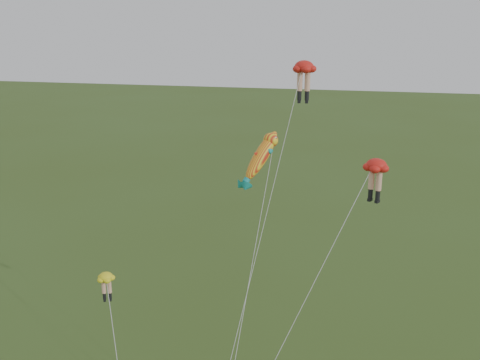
# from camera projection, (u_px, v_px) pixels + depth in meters

# --- Properties ---
(legs_kite_red_high) EXTENTS (4.22, 13.45, 19.79)m
(legs_kite_red_high) POSITION_uv_depth(u_px,v_px,m) (303.00, 74.00, 34.48)
(legs_kite_red_high) COLOR red
(legs_kite_red_high) RESTS_ON ground
(legs_kite_red_mid) EXTENTS (8.09, 7.66, 15.74)m
(legs_kite_red_mid) POSITION_uv_depth(u_px,v_px,m) (373.00, 175.00, 26.64)
(legs_kite_red_mid) COLOR red
(legs_kite_red_mid) RESTS_ON ground
(legs_kite_yellow) EXTENTS (4.43, 6.61, 8.86)m
(legs_kite_yellow) POSITION_uv_depth(u_px,v_px,m) (107.00, 286.00, 29.67)
(legs_kite_yellow) COLOR yellow
(legs_kite_yellow) RESTS_ON ground
(fish_kite) EXTENTS (2.42, 8.69, 16.51)m
(fish_kite) POSITION_uv_depth(u_px,v_px,m) (261.00, 157.00, 30.10)
(fish_kite) COLOR yellow
(fish_kite) RESTS_ON ground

